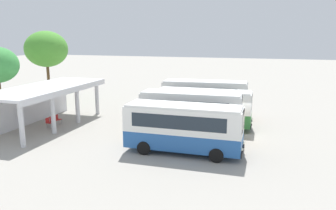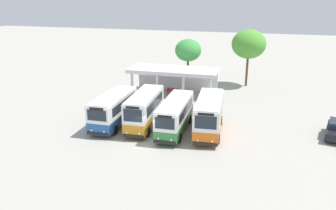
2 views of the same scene
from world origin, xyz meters
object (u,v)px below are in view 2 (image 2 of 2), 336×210
city_bus_middle_cream (175,114)px  waiting_chair_middle_seat (177,91)px  waiting_chair_second_from_end (173,91)px  city_bus_second_in_row (145,109)px  city_bus_nearest_orange (114,108)px  city_bus_fourth_amber (209,114)px  waiting_chair_end_by_column (169,90)px

city_bus_middle_cream → waiting_chair_middle_seat: city_bus_middle_cream is taller
waiting_chair_second_from_end → city_bus_middle_cream: bearing=-74.4°
city_bus_second_in_row → waiting_chair_middle_seat: city_bus_second_in_row is taller
city_bus_nearest_orange → city_bus_fourth_amber: (9.67, 0.49, 0.14)m
city_bus_second_in_row → waiting_chair_middle_seat: size_ratio=8.78×
city_bus_second_in_row → waiting_chair_end_by_column: size_ratio=8.78×
waiting_chair_end_by_column → waiting_chair_second_from_end: 0.58m
city_bus_second_in_row → waiting_chair_second_from_end: size_ratio=8.78×
city_bus_nearest_orange → city_bus_second_in_row: 3.24m
city_bus_nearest_orange → city_bus_second_in_row: bearing=5.0°
city_bus_nearest_orange → waiting_chair_second_from_end: size_ratio=8.91×
city_bus_middle_cream → city_bus_nearest_orange: bearing=179.8°
city_bus_fourth_amber → waiting_chair_second_from_end: (-6.65, 11.73, -1.39)m
waiting_chair_end_by_column → waiting_chair_second_from_end: (0.58, 0.02, 0.00)m
city_bus_middle_cream → waiting_chair_end_by_column: city_bus_middle_cream is taller
waiting_chair_middle_seat → city_bus_second_in_row: bearing=-91.8°
waiting_chair_end_by_column → city_bus_middle_cream: bearing=-71.9°
city_bus_nearest_orange → city_bus_fourth_amber: city_bus_fourth_amber is taller
waiting_chair_second_from_end → waiting_chair_end_by_column: bearing=-177.7°
city_bus_second_in_row → city_bus_fourth_amber: 6.45m
city_bus_middle_cream → waiting_chair_second_from_end: 12.77m
city_bus_nearest_orange → city_bus_fourth_amber: bearing=2.9°
city_bus_fourth_amber → city_bus_second_in_row: bearing=-178.2°
city_bus_middle_cream → waiting_chair_end_by_column: (-4.00, 12.22, -1.23)m
city_bus_nearest_orange → city_bus_fourth_amber: 9.69m
waiting_chair_middle_seat → city_bus_middle_cream: bearing=-76.8°
city_bus_fourth_amber → waiting_chair_end_by_column: (-7.23, 11.70, -1.39)m
city_bus_middle_cream → city_bus_fourth_amber: (3.23, 0.52, 0.16)m
city_bus_second_in_row → waiting_chair_middle_seat: bearing=88.2°
city_bus_middle_cream → city_bus_fourth_amber: city_bus_fourth_amber is taller
city_bus_second_in_row → waiting_chair_end_by_column: bearing=93.7°
city_bus_nearest_orange → city_bus_second_in_row: city_bus_second_in_row is taller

